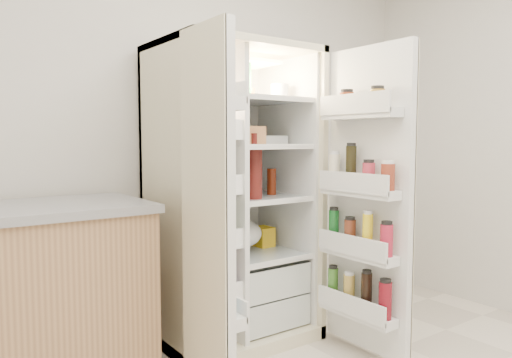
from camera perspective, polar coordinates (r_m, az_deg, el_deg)
wall_back at (r=3.24m, az=-8.70°, el=6.54°), size 4.00×0.02×2.70m
refrigerator at (r=3.05m, az=-2.96°, el=-4.71°), size 0.92×0.70×1.80m
freezer_door at (r=2.26m, az=-5.65°, el=-4.25°), size 0.15×0.40×1.72m
fridge_door at (r=2.81m, az=12.89°, el=-2.94°), size 0.17×0.58×1.72m
kitchen_counter at (r=2.63m, az=-26.86°, el=-12.97°), size 1.28×0.68×0.93m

